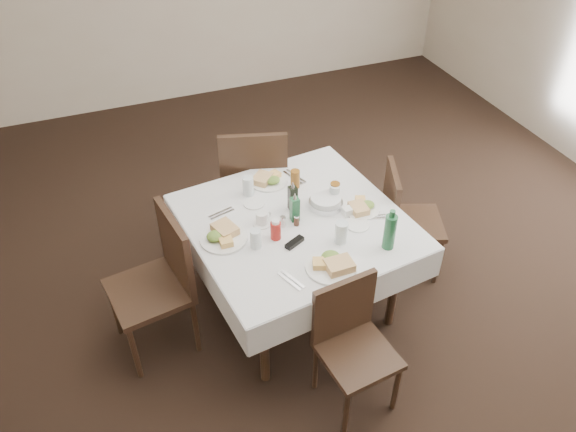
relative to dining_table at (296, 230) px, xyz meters
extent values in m
plane|color=black|center=(0.23, -0.04, -0.68)|extent=(7.00, 7.00, 0.00)
cylinder|color=black|center=(-0.42, -0.53, -0.32)|extent=(0.06, 0.06, 0.72)
cylinder|color=black|center=(-0.53, 0.42, -0.32)|extent=(0.06, 0.06, 0.72)
cylinder|color=black|center=(0.53, -0.42, -0.32)|extent=(0.06, 0.06, 0.72)
cylinder|color=black|center=(0.42, 0.53, -0.32)|extent=(0.06, 0.06, 0.72)
cube|color=black|center=(0.00, 0.00, 0.05)|extent=(1.33, 1.33, 0.03)
cube|color=white|center=(0.00, 0.00, 0.07)|extent=(1.46, 1.46, 0.01)
cube|color=white|center=(-0.08, 0.65, -0.04)|extent=(1.31, 0.17, 0.22)
cube|color=white|center=(0.08, -0.65, -0.04)|extent=(1.31, 0.17, 0.22)
cube|color=white|center=(0.65, 0.08, -0.04)|extent=(0.17, 1.31, 0.22)
cube|color=white|center=(-0.65, -0.08, -0.04)|extent=(0.17, 1.31, 0.22)
cube|color=black|center=(0.00, 0.88, -0.18)|extent=(0.61, 0.61, 0.04)
cube|color=black|center=(-0.06, 0.67, 0.08)|extent=(0.48, 0.18, 0.53)
cylinder|color=black|center=(0.27, 1.02, -0.43)|extent=(0.04, 0.04, 0.50)
cylinder|color=black|center=(0.15, 0.62, -0.43)|extent=(0.04, 0.04, 0.50)
cylinder|color=black|center=(-0.14, 1.14, -0.43)|extent=(0.04, 0.04, 0.50)
cylinder|color=black|center=(-0.26, 0.74, -0.43)|extent=(0.04, 0.04, 0.50)
cube|color=black|center=(0.04, -0.86, -0.27)|extent=(0.44, 0.44, 0.04)
cube|color=black|center=(0.02, -0.68, -0.06)|extent=(0.40, 0.08, 0.44)
cylinder|color=black|center=(-0.11, -1.05, -0.48)|extent=(0.03, 0.03, 0.41)
cylinder|color=black|center=(-0.15, -0.71, -0.48)|extent=(0.03, 0.03, 0.41)
cylinder|color=black|center=(0.23, -1.01, -0.48)|extent=(0.03, 0.03, 0.41)
cylinder|color=black|center=(0.19, -0.67, -0.48)|extent=(0.03, 0.03, 0.41)
cube|color=black|center=(0.94, 0.04, -0.26)|extent=(0.53, 0.53, 0.04)
cube|color=black|center=(0.77, 0.10, -0.03)|extent=(0.18, 0.40, 0.45)
cylinder|color=black|center=(1.04, -0.20, -0.47)|extent=(0.03, 0.03, 0.42)
cylinder|color=black|center=(0.71, -0.07, -0.47)|extent=(0.03, 0.03, 0.42)
cylinder|color=black|center=(1.17, 0.14, -0.47)|extent=(0.03, 0.03, 0.42)
cylinder|color=black|center=(0.84, 0.27, -0.47)|extent=(0.03, 0.03, 0.42)
cube|color=black|center=(-0.98, 0.00, -0.20)|extent=(0.53, 0.53, 0.04)
cube|color=black|center=(-0.77, 0.04, 0.05)|extent=(0.12, 0.47, 0.51)
cylinder|color=black|center=(-1.21, 0.17, -0.44)|extent=(0.04, 0.04, 0.48)
cylinder|color=black|center=(-0.82, 0.23, -0.44)|extent=(0.04, 0.04, 0.48)
cylinder|color=black|center=(-1.15, -0.23, -0.44)|extent=(0.04, 0.04, 0.48)
cylinder|color=black|center=(-0.75, -0.16, -0.44)|extent=(0.04, 0.04, 0.48)
cylinder|color=white|center=(-0.02, 0.46, 0.09)|extent=(0.27, 0.27, 0.01)
cube|color=tan|center=(-0.06, 0.46, 0.12)|extent=(0.18, 0.17, 0.04)
cube|color=gold|center=(0.03, 0.48, 0.11)|extent=(0.11, 0.10, 0.03)
ellipsoid|color=#407128|center=(0.00, 0.42, 0.12)|extent=(0.10, 0.09, 0.04)
cylinder|color=white|center=(0.02, -0.48, 0.09)|extent=(0.30, 0.30, 0.02)
cube|color=tan|center=(0.06, -0.51, 0.12)|extent=(0.16, 0.12, 0.05)
cube|color=gold|center=(-0.03, -0.46, 0.12)|extent=(0.12, 0.11, 0.04)
ellipsoid|color=#407128|center=(0.04, -0.43, 0.12)|extent=(0.11, 0.10, 0.05)
cylinder|color=white|center=(0.44, -0.05, 0.09)|extent=(0.25, 0.25, 0.01)
cube|color=tan|center=(0.41, -0.08, 0.11)|extent=(0.11, 0.13, 0.04)
cube|color=gold|center=(0.46, 0.00, 0.11)|extent=(0.09, 0.10, 0.03)
ellipsoid|color=#407128|center=(0.48, -0.06, 0.11)|extent=(0.09, 0.08, 0.04)
cylinder|color=white|center=(-0.48, -0.01, 0.09)|extent=(0.30, 0.30, 0.02)
cube|color=tan|center=(-0.46, 0.03, 0.12)|extent=(0.16, 0.18, 0.05)
cube|color=gold|center=(-0.48, -0.07, 0.11)|extent=(0.08, 0.10, 0.04)
ellipsoid|color=#407128|center=(-0.53, -0.01, 0.12)|extent=(0.11, 0.10, 0.05)
cylinder|color=white|center=(-0.20, 0.26, 0.09)|extent=(0.14, 0.14, 0.01)
cylinder|color=white|center=(0.34, -0.19, 0.09)|extent=(0.15, 0.15, 0.01)
cylinder|color=silver|center=(-0.19, 0.37, 0.15)|extent=(0.07, 0.07, 0.14)
cylinder|color=silver|center=(0.18, -0.29, 0.15)|extent=(0.08, 0.08, 0.14)
cylinder|color=silver|center=(0.31, 0.09, 0.14)|extent=(0.07, 0.07, 0.12)
cylinder|color=silver|center=(-0.32, -0.15, 0.14)|extent=(0.07, 0.07, 0.13)
cylinder|color=brown|center=(0.13, 0.34, 0.15)|extent=(0.06, 0.06, 0.13)
cylinder|color=brown|center=(0.32, 0.11, 0.15)|extent=(0.06, 0.06, 0.13)
cylinder|color=silver|center=(0.24, 0.06, 0.10)|extent=(0.22, 0.22, 0.04)
cylinder|color=white|center=(0.24, 0.06, 0.13)|extent=(0.20, 0.20, 0.05)
cube|color=black|center=(0.02, 0.11, 0.17)|extent=(0.05, 0.05, 0.17)
cone|color=silver|center=(0.02, 0.11, 0.28)|extent=(0.03, 0.03, 0.05)
cube|color=#216138|center=(-0.01, 0.01, 0.16)|extent=(0.05, 0.05, 0.17)
cone|color=silver|center=(-0.01, 0.01, 0.27)|extent=(0.03, 0.03, 0.05)
cylinder|color=#AA1D17|center=(-0.18, -0.12, 0.14)|extent=(0.06, 0.06, 0.12)
cylinder|color=white|center=(-0.18, -0.12, 0.21)|extent=(0.05, 0.05, 0.02)
cylinder|color=white|center=(-0.10, -0.03, 0.11)|extent=(0.03, 0.03, 0.06)
cylinder|color=silver|center=(-0.10, -0.03, 0.15)|extent=(0.03, 0.03, 0.01)
cylinder|color=#462A1C|center=(-0.01, -0.05, 0.11)|extent=(0.03, 0.03, 0.07)
cylinder|color=silver|center=(-0.01, -0.05, 0.15)|extent=(0.03, 0.03, 0.01)
cylinder|color=white|center=(-0.21, 0.04, 0.09)|extent=(0.12, 0.12, 0.01)
cylinder|color=white|center=(-0.21, 0.04, 0.13)|extent=(0.07, 0.07, 0.08)
cylinder|color=black|center=(-0.21, 0.04, 0.16)|extent=(0.06, 0.06, 0.01)
torus|color=white|center=(-0.17, 0.06, 0.13)|extent=(0.05, 0.03, 0.05)
cube|color=black|center=(-0.10, -0.21, 0.09)|extent=(0.14, 0.10, 0.03)
cylinder|color=#216138|center=(0.42, -0.44, 0.20)|extent=(0.07, 0.07, 0.23)
cylinder|color=#216138|center=(0.42, -0.44, 0.33)|extent=(0.03, 0.03, 0.04)
cube|color=white|center=(0.35, -0.07, 0.11)|extent=(0.11, 0.07, 0.05)
cube|color=pink|center=(0.35, -0.07, 0.11)|extent=(0.08, 0.05, 0.02)
cube|color=silver|center=(0.15, 0.43, 0.08)|extent=(0.08, 0.20, 0.01)
cube|color=silver|center=(0.18, 0.44, 0.08)|extent=(0.08, 0.20, 0.01)
cube|color=silver|center=(-0.21, -0.49, 0.08)|extent=(0.08, 0.18, 0.01)
cube|color=silver|center=(-0.24, -0.50, 0.08)|extent=(0.08, 0.18, 0.01)
cube|color=silver|center=(0.46, -0.17, 0.08)|extent=(0.18, 0.07, 0.01)
cube|color=silver|center=(0.47, -0.14, 0.08)|extent=(0.18, 0.07, 0.01)
cube|color=silver|center=(-0.43, 0.25, 0.08)|extent=(0.17, 0.06, 0.01)
cube|color=silver|center=(-0.42, 0.22, 0.08)|extent=(0.17, 0.06, 0.01)
camera|label=1|loc=(-1.06, -2.56, 2.35)|focal=35.00mm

